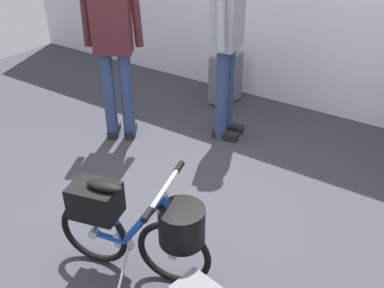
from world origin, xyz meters
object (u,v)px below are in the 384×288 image
at_px(visitor_near_wall, 228,28).
at_px(rolling_suitcase, 226,78).
at_px(folding_bike_foreground, 138,225).
at_px(visitor_browsing, 112,34).

xyz_separation_m(visitor_near_wall, rolling_suitcase, (-0.35, 0.63, -0.74)).
height_order(folding_bike_foreground, rolling_suitcase, rolling_suitcase).
bearing_deg(visitor_near_wall, visitor_browsing, -143.12).
bearing_deg(visitor_near_wall, folding_bike_foreground, -75.29).
xyz_separation_m(folding_bike_foreground, visitor_browsing, (-1.25, 1.20, 0.60)).
bearing_deg(visitor_browsing, rolling_suitcase, 70.76).
height_order(folding_bike_foreground, visitor_browsing, visitor_browsing).
xyz_separation_m(visitor_browsing, rolling_suitcase, (0.42, 1.21, -0.70)).
distance_m(visitor_near_wall, visitor_browsing, 0.97).
distance_m(folding_bike_foreground, visitor_near_wall, 1.95).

